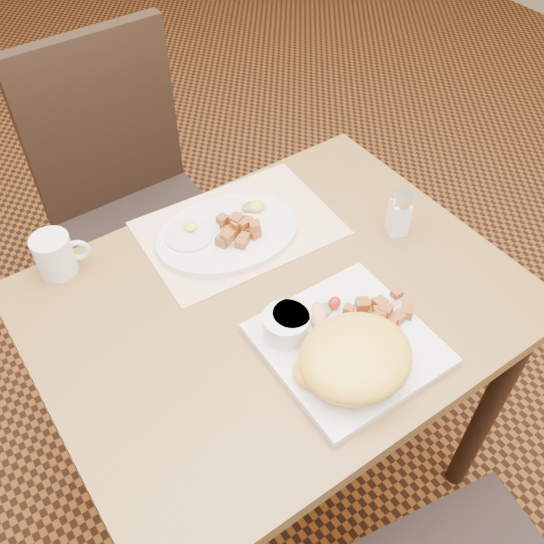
{
  "coord_description": "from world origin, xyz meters",
  "views": [
    {
      "loc": [
        -0.44,
        -0.61,
        1.63
      ],
      "look_at": [
        -0.01,
        0.01,
        0.82
      ],
      "focal_mm": 40.0,
      "sensor_mm": 36.0,
      "label": 1
    }
  ],
  "objects_px": {
    "chair_far": "(132,198)",
    "coffee_mug": "(55,255)",
    "table": "(278,333)",
    "salt_shaker": "(399,213)",
    "plate_square": "(348,344)",
    "plate_oval": "(228,234)"
  },
  "relations": [
    {
      "from": "chair_far",
      "to": "coffee_mug",
      "type": "height_order",
      "value": "chair_far"
    },
    {
      "from": "table",
      "to": "salt_shaker",
      "type": "height_order",
      "value": "salt_shaker"
    },
    {
      "from": "chair_far",
      "to": "plate_square",
      "type": "bearing_deg",
      "value": 93.23
    },
    {
      "from": "table",
      "to": "plate_oval",
      "type": "relative_size",
      "value": 2.96
    },
    {
      "from": "plate_oval",
      "to": "coffee_mug",
      "type": "xyz_separation_m",
      "value": [
        -0.32,
        0.11,
        0.03
      ]
    },
    {
      "from": "chair_far",
      "to": "plate_oval",
      "type": "height_order",
      "value": "chair_far"
    },
    {
      "from": "plate_oval",
      "to": "coffee_mug",
      "type": "relative_size",
      "value": 2.91
    },
    {
      "from": "coffee_mug",
      "to": "chair_far",
      "type": "bearing_deg",
      "value": 51.18
    },
    {
      "from": "salt_shaker",
      "to": "coffee_mug",
      "type": "bearing_deg",
      "value": 154.32
    },
    {
      "from": "table",
      "to": "salt_shaker",
      "type": "xyz_separation_m",
      "value": [
        0.31,
        0.01,
        0.16
      ]
    },
    {
      "from": "plate_square",
      "to": "plate_oval",
      "type": "height_order",
      "value": "plate_oval"
    },
    {
      "from": "plate_oval",
      "to": "coffee_mug",
      "type": "bearing_deg",
      "value": 160.83
    },
    {
      "from": "table",
      "to": "coffee_mug",
      "type": "height_order",
      "value": "coffee_mug"
    },
    {
      "from": "plate_square",
      "to": "salt_shaker",
      "type": "relative_size",
      "value": 2.8
    },
    {
      "from": "plate_oval",
      "to": "table",
      "type": "bearing_deg",
      "value": -92.88
    },
    {
      "from": "plate_square",
      "to": "salt_shaker",
      "type": "bearing_deg",
      "value": 32.05
    },
    {
      "from": "salt_shaker",
      "to": "coffee_mug",
      "type": "distance_m",
      "value": 0.69
    },
    {
      "from": "chair_far",
      "to": "salt_shaker",
      "type": "distance_m",
      "value": 0.79
    },
    {
      "from": "salt_shaker",
      "to": "coffee_mug",
      "type": "relative_size",
      "value": 0.95
    },
    {
      "from": "plate_oval",
      "to": "salt_shaker",
      "type": "bearing_deg",
      "value": -31.95
    },
    {
      "from": "table",
      "to": "chair_far",
      "type": "bearing_deg",
      "value": 91.65
    },
    {
      "from": "table",
      "to": "plate_oval",
      "type": "distance_m",
      "value": 0.23
    }
  ]
}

